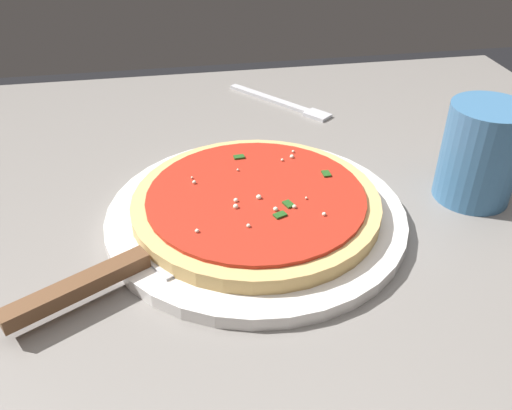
# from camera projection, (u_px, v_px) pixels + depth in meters

# --- Properties ---
(restaurant_table) EXTENTS (1.04, 0.88, 0.72)m
(restaurant_table) POSITION_uv_depth(u_px,v_px,m) (250.00, 304.00, 0.65)
(restaurant_table) COLOR black
(restaurant_table) RESTS_ON ground_plane
(serving_plate) EXTENTS (0.31, 0.31, 0.01)m
(serving_plate) POSITION_uv_depth(u_px,v_px,m) (256.00, 215.00, 0.57)
(serving_plate) COLOR white
(serving_plate) RESTS_ON restaurant_table
(pizza) EXTENTS (0.26, 0.26, 0.02)m
(pizza) POSITION_uv_depth(u_px,v_px,m) (256.00, 202.00, 0.56)
(pizza) COLOR #DBB26B
(pizza) RESTS_ON serving_plate
(pizza_server) EXTENTS (0.21, 0.15, 0.01)m
(pizza_server) POSITION_uv_depth(u_px,v_px,m) (121.00, 269.00, 0.48)
(pizza_server) COLOR silver
(pizza_server) RESTS_ON serving_plate
(cup_tall_drink) EXTENTS (0.08, 0.08, 0.11)m
(cup_tall_drink) POSITION_uv_depth(u_px,v_px,m) (482.00, 155.00, 0.58)
(cup_tall_drink) COLOR teal
(cup_tall_drink) RESTS_ON restaurant_table
(fork) EXTENTS (0.13, 0.16, 0.00)m
(fork) POSITION_uv_depth(u_px,v_px,m) (284.00, 103.00, 0.82)
(fork) COLOR silver
(fork) RESTS_ON restaurant_table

